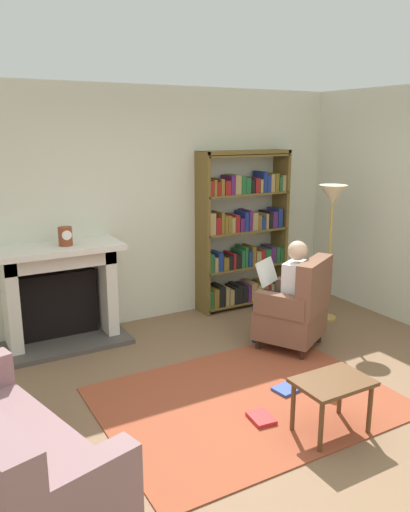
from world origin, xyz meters
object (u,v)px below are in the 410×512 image
bookshelf (243,233)px  side_table (332,388)px  mantel_clock (65,236)px  armchair_reading (297,309)px  sofa_floral (1,459)px  fireplace (60,291)px  floor_lamp (332,207)px  seated_reader (287,289)px

bookshelf → side_table: 2.96m
mantel_clock → armchair_reading: 2.48m
sofa_floral → fireplace: bearing=-37.1°
sofa_floral → floor_lamp: floor_lamp is taller
sofa_floral → side_table: 2.29m
seated_reader → floor_lamp: 1.22m
mantel_clock → armchair_reading: bearing=-31.7°
seated_reader → bookshelf: bearing=-132.4°
mantel_clock → seated_reader: bearing=-30.3°
fireplace → sofa_floral: size_ratio=0.72×
seated_reader → fireplace: bearing=-60.9°
fireplace → bookshelf: size_ratio=0.67×
mantel_clock → sofa_floral: bearing=-114.7°
floor_lamp → bookshelf: bearing=123.6°
armchair_reading → floor_lamp: (0.85, 0.46, 0.94)m
seated_reader → mantel_clock: bearing=-59.7°
seated_reader → sofa_floral: size_ratio=0.62×
sofa_floral → floor_lamp: (3.86, 1.42, 1.04)m
mantel_clock → floor_lamp: size_ratio=0.12×
sofa_floral → side_table: (2.26, -0.39, 0.04)m
fireplace → mantel_clock: 0.61m
fireplace → seated_reader: (2.02, -1.24, 0.05)m
mantel_clock → bookshelf: bearing=3.4°
fireplace → seated_reader: bearing=-31.5°
fireplace → side_table: size_ratio=2.35×
mantel_clock → sofa_floral: mantel_clock is taller
armchair_reading → sofa_floral: armchair_reading is taller
mantel_clock → seated_reader: size_ratio=0.17×
mantel_clock → bookshelf: bookshelf is taller
fireplace → mantel_clock: size_ratio=6.89×
bookshelf → side_table: (-1.00, -2.72, -0.58)m
bookshelf → armchair_reading: size_ratio=2.03×
sofa_floral → floor_lamp: bearing=-84.8°
sofa_floral → seated_reader: bearing=-85.3°
sofa_floral → floor_lamp: 4.24m
seated_reader → sofa_floral: 3.16m
bookshelf → sofa_floral: bearing=-144.4°
side_table → fireplace: bearing=116.2°
bookshelf → floor_lamp: 1.17m
armchair_reading → seated_reader: seated_reader is taller
armchair_reading → floor_lamp: bearing=179.2°
fireplace → bookshelf: bookshelf is taller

